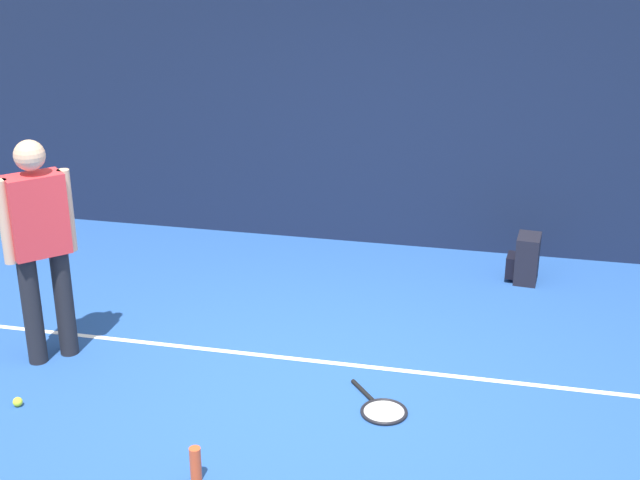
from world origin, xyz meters
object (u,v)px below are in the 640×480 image
object	(u,v)px
tennis_racket	(382,410)
water_bottle	(196,464)
backpack	(525,259)
tennis_ball_by_fence	(18,402)
tennis_player	(40,239)

from	to	relation	value
tennis_racket	water_bottle	world-z (taller)	water_bottle
backpack	tennis_racket	bearing A→B (deg)	-15.81
tennis_racket	water_bottle	xyz separation A→B (m)	(-0.97, -0.99, 0.10)
tennis_ball_by_fence	water_bottle	size ratio (longest dim) A/B	0.30
tennis_racket	backpack	world-z (taller)	backpack
tennis_player	tennis_ball_by_fence	world-z (taller)	tennis_player
tennis_player	backpack	xyz separation A→B (m)	(3.49, 2.25, -0.76)
tennis_player	water_bottle	bearing A→B (deg)	96.78
tennis_racket	backpack	bearing A→B (deg)	120.68
tennis_player	backpack	distance (m)	4.22
tennis_player	water_bottle	xyz separation A→B (m)	(1.58, -1.19, -0.86)
tennis_racket	water_bottle	size ratio (longest dim) A/B	2.67
tennis_racket	water_bottle	distance (m)	1.39
tennis_racket	backpack	size ratio (longest dim) A/B	1.34
tennis_player	tennis_racket	distance (m)	2.73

